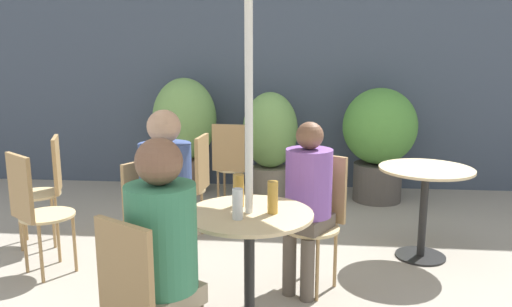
{
  "coord_description": "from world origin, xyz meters",
  "views": [
    {
      "loc": [
        0.32,
        -2.48,
        1.58
      ],
      "look_at": [
        0.04,
        0.52,
        0.97
      ],
      "focal_mm": 35.0,
      "sensor_mm": 36.0,
      "label": 1
    }
  ],
  "objects_px": {
    "beer_glass_2": "(237,204)",
    "potted_plant_0": "(185,127)",
    "bistro_chair_5": "(48,181)",
    "beer_glass_1": "(239,190)",
    "bistro_chair_1": "(153,218)",
    "bistro_chair_3": "(231,160)",
    "seated_person_1": "(168,191)",
    "bistro_chair_6": "(193,178)",
    "beer_glass_0": "(273,197)",
    "bistro_chair_0": "(318,210)",
    "potted_plant_2": "(379,137)",
    "cafe_table_far": "(425,190)",
    "bistro_chair_4": "(33,204)",
    "bistro_chair_2": "(141,299)",
    "seated_person_0": "(308,193)",
    "cafe_table_near": "(249,243)",
    "seated_person_2": "(164,246)",
    "potted_plant_1": "(270,138)"
  },
  "relations": [
    {
      "from": "seated_person_1",
      "to": "bistro_chair_0",
      "type": "bearing_deg",
      "value": -39.14
    },
    {
      "from": "seated_person_0",
      "to": "potted_plant_2",
      "type": "xyz_separation_m",
      "value": [
        0.78,
        2.23,
        0.02
      ]
    },
    {
      "from": "cafe_table_near",
      "to": "bistro_chair_0",
      "type": "distance_m",
      "value": 0.78
    },
    {
      "from": "cafe_table_far",
      "to": "seated_person_1",
      "type": "height_order",
      "value": "seated_person_1"
    },
    {
      "from": "beer_glass_2",
      "to": "seated_person_1",
      "type": "bearing_deg",
      "value": 138.24
    },
    {
      "from": "bistro_chair_3",
      "to": "potted_plant_2",
      "type": "relative_size",
      "value": 0.74
    },
    {
      "from": "bistro_chair_2",
      "to": "bistro_chair_4",
      "type": "relative_size",
      "value": 1.0
    },
    {
      "from": "bistro_chair_4",
      "to": "beer_glass_2",
      "type": "xyz_separation_m",
      "value": [
        1.54,
        -0.72,
        0.27
      ]
    },
    {
      "from": "bistro_chair_1",
      "to": "cafe_table_near",
      "type": "bearing_deg",
      "value": -90.0
    },
    {
      "from": "seated_person_2",
      "to": "beer_glass_0",
      "type": "relative_size",
      "value": 6.83
    },
    {
      "from": "seated_person_1",
      "to": "potted_plant_0",
      "type": "bearing_deg",
      "value": 41.74
    },
    {
      "from": "beer_glass_1",
      "to": "potted_plant_0",
      "type": "xyz_separation_m",
      "value": [
        -0.98,
        2.8,
        -0.05
      ]
    },
    {
      "from": "bistro_chair_6",
      "to": "seated_person_0",
      "type": "height_order",
      "value": "seated_person_0"
    },
    {
      "from": "bistro_chair_5",
      "to": "beer_glass_0",
      "type": "bearing_deg",
      "value": 35.76
    },
    {
      "from": "bistro_chair_3",
      "to": "potted_plant_2",
      "type": "height_order",
      "value": "potted_plant_2"
    },
    {
      "from": "bistro_chair_2",
      "to": "potted_plant_1",
      "type": "relative_size",
      "value": 0.78
    },
    {
      "from": "cafe_table_near",
      "to": "bistro_chair_2",
      "type": "relative_size",
      "value": 0.8
    },
    {
      "from": "cafe_table_far",
      "to": "potted_plant_0",
      "type": "distance_m",
      "value": 2.85
    },
    {
      "from": "bistro_chair_4",
      "to": "bistro_chair_6",
      "type": "distance_m",
      "value": 1.27
    },
    {
      "from": "beer_glass_1",
      "to": "potted_plant_2",
      "type": "xyz_separation_m",
      "value": [
        1.18,
        2.67,
        -0.11
      ]
    },
    {
      "from": "bistro_chair_1",
      "to": "beer_glass_2",
      "type": "xyz_separation_m",
      "value": [
        0.62,
        -0.52,
        0.27
      ]
    },
    {
      "from": "cafe_table_near",
      "to": "potted_plant_0",
      "type": "xyz_separation_m",
      "value": [
        -1.05,
        2.91,
        0.22
      ]
    },
    {
      "from": "bistro_chair_3",
      "to": "bistro_chair_6",
      "type": "xyz_separation_m",
      "value": [
        -0.21,
        -0.78,
        0.0
      ]
    },
    {
      "from": "beer_glass_2",
      "to": "potted_plant_0",
      "type": "xyz_separation_m",
      "value": [
        -1.0,
        3.03,
        -0.04
      ]
    },
    {
      "from": "bistro_chair_3",
      "to": "beer_glass_1",
      "type": "height_order",
      "value": "beer_glass_1"
    },
    {
      "from": "beer_glass_0",
      "to": "potted_plant_2",
      "type": "height_order",
      "value": "potted_plant_2"
    },
    {
      "from": "beer_glass_2",
      "to": "potted_plant_2",
      "type": "xyz_separation_m",
      "value": [
        1.15,
        2.89,
        -0.1
      ]
    },
    {
      "from": "bistro_chair_6",
      "to": "bistro_chair_2",
      "type": "bearing_deg",
      "value": 11.07
    },
    {
      "from": "bistro_chair_2",
      "to": "potted_plant_2",
      "type": "bearing_deg",
      "value": -82.85
    },
    {
      "from": "bistro_chair_2",
      "to": "beer_glass_1",
      "type": "distance_m",
      "value": 0.89
    },
    {
      "from": "bistro_chair_5",
      "to": "beer_glass_2",
      "type": "relative_size",
      "value": 5.51
    },
    {
      "from": "seated_person_0",
      "to": "seated_person_1",
      "type": "bearing_deg",
      "value": -135.04
    },
    {
      "from": "cafe_table_far",
      "to": "potted_plant_1",
      "type": "distance_m",
      "value": 2.1
    },
    {
      "from": "cafe_table_near",
      "to": "bistro_chair_6",
      "type": "height_order",
      "value": "bistro_chair_6"
    },
    {
      "from": "bistro_chair_2",
      "to": "beer_glass_1",
      "type": "relative_size",
      "value": 4.84
    },
    {
      "from": "bistro_chair_3",
      "to": "bistro_chair_4",
      "type": "distance_m",
      "value": 1.99
    },
    {
      "from": "bistro_chair_1",
      "to": "bistro_chair_3",
      "type": "bearing_deg",
      "value": 23.1
    },
    {
      "from": "bistro_chair_6",
      "to": "potted_plant_1",
      "type": "relative_size",
      "value": 0.78
    },
    {
      "from": "beer_glass_2",
      "to": "potted_plant_0",
      "type": "relative_size",
      "value": 0.13
    },
    {
      "from": "bistro_chair_0",
      "to": "potted_plant_2",
      "type": "relative_size",
      "value": 0.74
    },
    {
      "from": "beer_glass_0",
      "to": "potted_plant_2",
      "type": "xyz_separation_m",
      "value": [
        0.98,
        2.78,
        -0.11
      ]
    },
    {
      "from": "bistro_chair_1",
      "to": "seated_person_2",
      "type": "relative_size",
      "value": 0.74
    },
    {
      "from": "potted_plant_1",
      "to": "bistro_chair_4",
      "type": "bearing_deg",
      "value": -123.98
    },
    {
      "from": "cafe_table_near",
      "to": "potted_plant_0",
      "type": "distance_m",
      "value": 3.1
    },
    {
      "from": "beer_glass_0",
      "to": "beer_glass_2",
      "type": "distance_m",
      "value": 0.21
    },
    {
      "from": "bistro_chair_6",
      "to": "beer_glass_0",
      "type": "xyz_separation_m",
      "value": [
        0.76,
        -1.44,
        0.28
      ]
    },
    {
      "from": "bistro_chair_5",
      "to": "bistro_chair_6",
      "type": "relative_size",
      "value": 1.0
    },
    {
      "from": "beer_glass_1",
      "to": "cafe_table_near",
      "type": "bearing_deg",
      "value": -56.21
    },
    {
      "from": "potted_plant_0",
      "to": "potted_plant_2",
      "type": "relative_size",
      "value": 1.07
    },
    {
      "from": "bistro_chair_1",
      "to": "seated_person_1",
      "type": "xyz_separation_m",
      "value": [
        0.12,
        -0.07,
        0.2
      ]
    }
  ]
}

